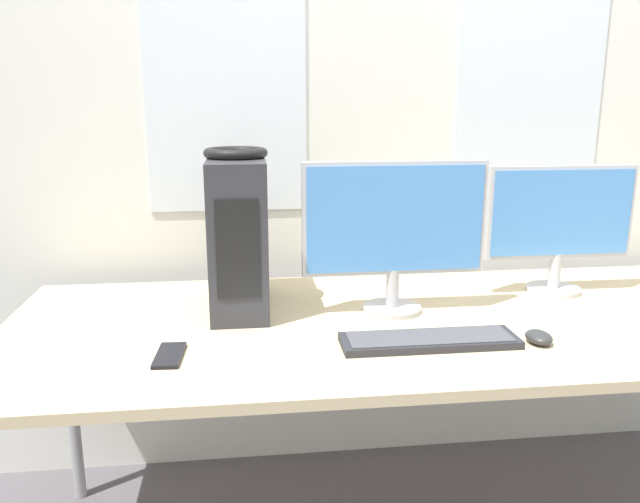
% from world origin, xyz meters
% --- Properties ---
extents(wall_back, '(8.00, 0.07, 2.70)m').
position_xyz_m(wall_back, '(0.00, 1.07, 1.35)').
color(wall_back, silver).
rests_on(wall_back, ground_plane).
extents(desk, '(2.38, 0.94, 0.77)m').
position_xyz_m(desk, '(0.00, 0.47, 0.73)').
color(desk, '#D1BA8E').
rests_on(desk, ground_plane).
extents(pc_tower, '(0.17, 0.39, 0.45)m').
position_xyz_m(pc_tower, '(-0.52, 0.64, 0.99)').
color(pc_tower, '#2D2D33').
rests_on(pc_tower, desk).
extents(headphones, '(0.19, 0.19, 0.03)m').
position_xyz_m(headphones, '(-0.52, 0.64, 1.24)').
color(headphones, black).
rests_on(headphones, pc_tower).
extents(monitor_main, '(0.54, 0.17, 0.45)m').
position_xyz_m(monitor_main, '(-0.07, 0.54, 1.02)').
color(monitor_main, '#B7B7BC').
rests_on(monitor_main, desk).
extents(monitor_right_near, '(0.49, 0.17, 0.42)m').
position_xyz_m(monitor_right_near, '(0.51, 0.66, 1.00)').
color(monitor_right_near, '#B7B7BC').
rests_on(monitor_right_near, desk).
extents(keyboard, '(0.46, 0.13, 0.02)m').
position_xyz_m(keyboard, '(-0.03, 0.27, 0.78)').
color(keyboard, '#28282D').
rests_on(keyboard, desk).
extents(mouse, '(0.06, 0.09, 0.03)m').
position_xyz_m(mouse, '(0.26, 0.24, 0.78)').
color(mouse, '#2D2D2D').
rests_on(mouse, desk).
extents(cell_phone, '(0.07, 0.15, 0.01)m').
position_xyz_m(cell_phone, '(-0.69, 0.27, 0.77)').
color(cell_phone, black).
rests_on(cell_phone, desk).
extents(paper_sheet_left, '(0.22, 0.31, 0.00)m').
position_xyz_m(paper_sheet_left, '(-0.46, 0.20, 0.77)').
color(paper_sheet_left, white).
rests_on(paper_sheet_left, desk).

